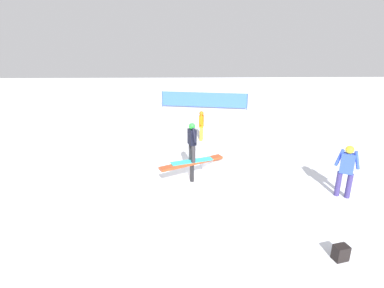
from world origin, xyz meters
TOP-DOWN VIEW (x-y plane):
  - ground_plane at (0.00, 0.00)m, footprint 60.00×60.00m
  - rail_feature at (0.00, 0.00)m, footprint 2.12×1.32m
  - snow_kicker_ramp at (-1.52, -0.82)m, footprint 2.30×2.17m
  - main_rider_on_rail at (0.00, 0.00)m, footprint 1.41×0.72m
  - bystander_blue at (-4.44, 1.16)m, footprint 0.63×0.41m
  - bystander_orange at (-0.56, -4.35)m, footprint 0.25×0.62m
  - backpack_on_snow at (-3.03, 3.86)m, footprint 0.35×0.29m
  - safety_fence at (-1.14, -11.40)m, footprint 5.83×1.24m

SIDE VIEW (x-z plane):
  - ground_plane at x=0.00m, z-range 0.00..0.00m
  - backpack_on_snow at x=-3.03m, z-range 0.00..0.34m
  - snow_kicker_ramp at x=-1.52m, z-range 0.00..0.55m
  - rail_feature at x=0.00m, z-range 0.24..0.94m
  - safety_fence at x=-1.14m, z-range 0.05..1.15m
  - bystander_orange at x=-0.56m, z-range 0.08..1.47m
  - bystander_blue at x=-4.44m, z-range 0.10..1.70m
  - main_rider_on_rail at x=0.00m, z-range 0.68..1.97m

